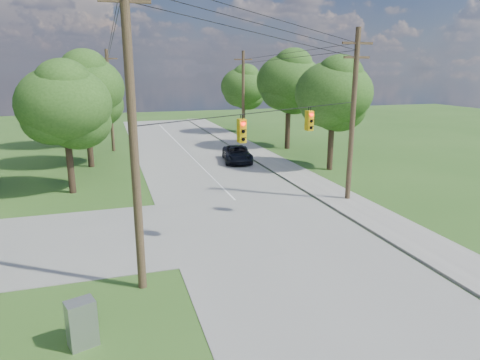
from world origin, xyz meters
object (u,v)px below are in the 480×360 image
object	(u,v)px
pole_north_w	(110,100)
car_main_north	(237,154)
control_cabinet	(82,323)
pole_sw	(132,126)
pole_ne	(353,114)
pole_north_e	(243,97)

from	to	relation	value
pole_north_w	car_main_north	xyz separation A→B (m)	(10.50, -8.93, -4.39)
pole_north_w	control_cabinet	xyz separation A→B (m)	(-1.62, -32.72, -4.39)
pole_sw	pole_ne	size ratio (longest dim) A/B	1.14
pole_sw	control_cabinet	size ratio (longest dim) A/B	8.09
pole_sw	car_main_north	xyz separation A→B (m)	(10.10, 20.67, -5.49)
pole_sw	pole_ne	world-z (taller)	pole_sw
pole_sw	pole_ne	distance (m)	15.51
car_main_north	control_cabinet	world-z (taller)	control_cabinet
pole_sw	car_main_north	size ratio (longest dim) A/B	2.35
pole_sw	control_cabinet	distance (m)	6.63
pole_sw	control_cabinet	xyz separation A→B (m)	(-2.02, -3.12, -5.49)
pole_sw	pole_ne	xyz separation A→B (m)	(13.50, 7.60, -0.76)
pole_north_w	pole_north_e	bearing A→B (deg)	0.00
pole_north_e	car_main_north	distance (m)	10.51
pole_north_e	control_cabinet	distance (m)	36.48
pole_ne	pole_north_e	world-z (taller)	pole_ne
pole_north_w	control_cabinet	size ratio (longest dim) A/B	6.74
pole_sw	pole_north_e	size ratio (longest dim) A/B	1.20
pole_ne	pole_sw	bearing A→B (deg)	-150.62
pole_north_w	control_cabinet	distance (m)	33.05
pole_north_e	car_main_north	size ratio (longest dim) A/B	1.95
control_cabinet	pole_north_w	bearing A→B (deg)	68.37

